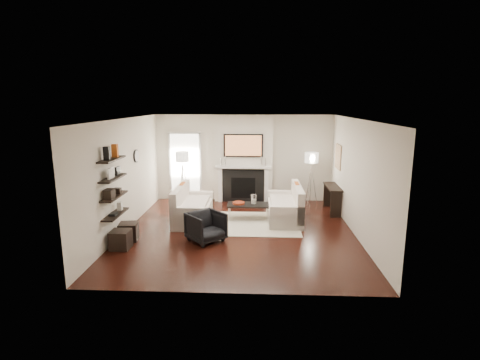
{
  "coord_description": "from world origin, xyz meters",
  "views": [
    {
      "loc": [
        0.44,
        -8.62,
        3.09
      ],
      "look_at": [
        0.0,
        0.6,
        1.15
      ],
      "focal_mm": 28.0,
      "sensor_mm": 36.0,
      "label": 1
    }
  ],
  "objects_px": {
    "loveseat_right_base": "(284,212)",
    "ottoman_near": "(129,232)",
    "loveseat_left_base": "(193,213)",
    "armchair": "(206,225)",
    "lamp_right_shade": "(312,158)",
    "coffee_table": "(248,205)",
    "lamp_left_shade": "(182,157)"
  },
  "relations": [
    {
      "from": "loveseat_left_base",
      "to": "loveseat_right_base",
      "type": "bearing_deg",
      "value": 4.45
    },
    {
      "from": "lamp_left_shade",
      "to": "ottoman_near",
      "type": "distance_m",
      "value": 3.51
    },
    {
      "from": "lamp_left_shade",
      "to": "loveseat_left_base",
      "type": "bearing_deg",
      "value": -70.67
    },
    {
      "from": "lamp_left_shade",
      "to": "armchair",
      "type": "bearing_deg",
      "value": -70.24
    },
    {
      "from": "loveseat_right_base",
      "to": "lamp_left_shade",
      "type": "distance_m",
      "value": 3.61
    },
    {
      "from": "loveseat_left_base",
      "to": "lamp_right_shade",
      "type": "xyz_separation_m",
      "value": [
        3.29,
        1.73,
        1.24
      ]
    },
    {
      "from": "loveseat_left_base",
      "to": "lamp_right_shade",
      "type": "height_order",
      "value": "lamp_right_shade"
    },
    {
      "from": "loveseat_left_base",
      "to": "lamp_left_shade",
      "type": "height_order",
      "value": "lamp_left_shade"
    },
    {
      "from": "lamp_left_shade",
      "to": "lamp_right_shade",
      "type": "distance_m",
      "value": 3.9
    },
    {
      "from": "loveseat_right_base",
      "to": "armchair",
      "type": "bearing_deg",
      "value": -138.76
    },
    {
      "from": "loveseat_right_base",
      "to": "armchair",
      "type": "distance_m",
      "value": 2.5
    },
    {
      "from": "loveseat_left_base",
      "to": "armchair",
      "type": "height_order",
      "value": "armchair"
    },
    {
      "from": "loveseat_right_base",
      "to": "ottoman_near",
      "type": "distance_m",
      "value": 4.01
    },
    {
      "from": "lamp_left_shade",
      "to": "ottoman_near",
      "type": "height_order",
      "value": "lamp_left_shade"
    },
    {
      "from": "coffee_table",
      "to": "armchair",
      "type": "bearing_deg",
      "value": -118.93
    },
    {
      "from": "armchair",
      "to": "loveseat_right_base",
      "type": "bearing_deg",
      "value": -1.7
    },
    {
      "from": "loveseat_right_base",
      "to": "lamp_right_shade",
      "type": "height_order",
      "value": "lamp_right_shade"
    },
    {
      "from": "loveseat_right_base",
      "to": "lamp_left_shade",
      "type": "relative_size",
      "value": 4.5
    },
    {
      "from": "loveseat_left_base",
      "to": "ottoman_near",
      "type": "distance_m",
      "value": 1.93
    },
    {
      "from": "coffee_table",
      "to": "lamp_left_shade",
      "type": "distance_m",
      "value": 2.78
    },
    {
      "from": "loveseat_right_base",
      "to": "ottoman_near",
      "type": "bearing_deg",
      "value": -155.24
    },
    {
      "from": "coffee_table",
      "to": "armchair",
      "type": "relative_size",
      "value": 1.5
    },
    {
      "from": "lamp_left_shade",
      "to": "lamp_right_shade",
      "type": "relative_size",
      "value": 1.0
    },
    {
      "from": "loveseat_right_base",
      "to": "armchair",
      "type": "relative_size",
      "value": 2.46
    },
    {
      "from": "loveseat_right_base",
      "to": "coffee_table",
      "type": "bearing_deg",
      "value": -179.44
    },
    {
      "from": "loveseat_right_base",
      "to": "lamp_right_shade",
      "type": "relative_size",
      "value": 4.5
    },
    {
      "from": "loveseat_right_base",
      "to": "lamp_right_shade",
      "type": "xyz_separation_m",
      "value": [
        0.88,
        1.54,
        1.24
      ]
    },
    {
      "from": "armchair",
      "to": "lamp_right_shade",
      "type": "xyz_separation_m",
      "value": [
        2.76,
        3.19,
        1.08
      ]
    },
    {
      "from": "lamp_left_shade",
      "to": "coffee_table",
      "type": "bearing_deg",
      "value": -37.22
    },
    {
      "from": "armchair",
      "to": "ottoman_near",
      "type": "relative_size",
      "value": 1.83
    },
    {
      "from": "lamp_right_shade",
      "to": "ottoman_near",
      "type": "distance_m",
      "value": 5.69
    },
    {
      "from": "armchair",
      "to": "lamp_right_shade",
      "type": "height_order",
      "value": "lamp_right_shade"
    }
  ]
}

